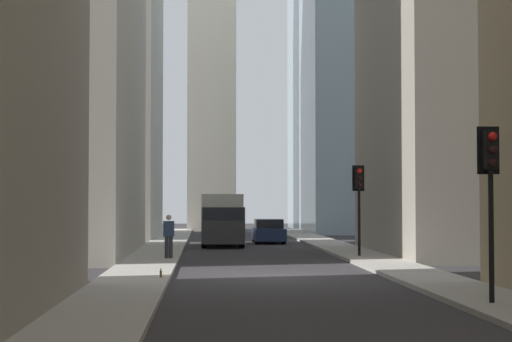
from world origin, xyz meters
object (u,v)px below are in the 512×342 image
object	(u,v)px
delivery_truck	(222,219)
pedestrian	(169,234)
discarded_bottle	(161,274)
sedan_navy	(269,232)
traffic_light_midblock	(359,189)
traffic_light_foreground	(491,172)

from	to	relation	value
delivery_truck	pedestrian	size ratio (longest dim) A/B	3.66
delivery_truck	discarded_bottle	bearing A→B (deg)	173.86
sedan_navy	pedestrian	bearing A→B (deg)	161.28
sedan_navy	discarded_bottle	world-z (taller)	sedan_navy
delivery_truck	traffic_light_midblock	world-z (taller)	traffic_light_midblock
pedestrian	sedan_navy	bearing A→B (deg)	-18.72
delivery_truck	discarded_bottle	xyz separation A→B (m)	(-21.06, 2.26, -1.21)
traffic_light_foreground	pedestrian	bearing A→B (deg)	26.86
delivery_truck	discarded_bottle	size ratio (longest dim) A/B	23.93
sedan_navy	traffic_light_foreground	distance (m)	31.31
sedan_navy	traffic_light_foreground	bearing A→B (deg)	-174.91
sedan_navy	discarded_bottle	xyz separation A→B (m)	(-24.15, 5.06, -0.42)
traffic_light_foreground	discarded_bottle	size ratio (longest dim) A/B	14.88
delivery_truck	sedan_navy	world-z (taller)	delivery_truck
sedan_navy	pedestrian	xyz separation A→B (m)	(-15.35, 5.20, 0.44)
traffic_light_foreground	pedestrian	xyz separation A→B (m)	(15.74, 7.97, -1.99)
delivery_truck	sedan_navy	size ratio (longest dim) A/B	1.50
sedan_navy	discarded_bottle	bearing A→B (deg)	168.16
delivery_truck	sedan_navy	bearing A→B (deg)	-42.15
traffic_light_midblock	sedan_navy	bearing A→B (deg)	11.20
traffic_light_foreground	discarded_bottle	distance (m)	10.84
pedestrian	traffic_light_midblock	bearing A→B (deg)	-81.86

